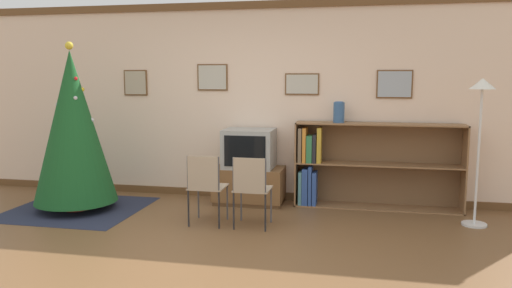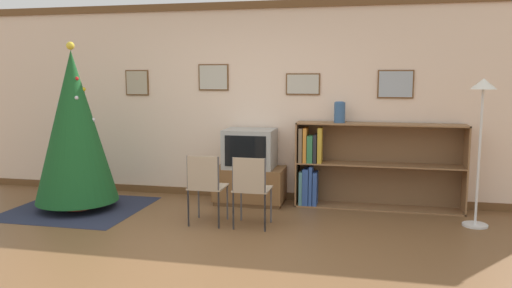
{
  "view_description": "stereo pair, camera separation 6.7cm",
  "coord_description": "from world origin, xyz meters",
  "px_view_note": "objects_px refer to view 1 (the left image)",
  "views": [
    {
      "loc": [
        1.43,
        -4.33,
        1.71
      ],
      "look_at": [
        0.25,
        1.31,
        0.92
      ],
      "focal_mm": 35.0,
      "sensor_mm": 36.0,
      "label": 1
    },
    {
      "loc": [
        1.49,
        -4.32,
        1.71
      ],
      "look_at": [
        0.25,
        1.31,
        0.92
      ],
      "focal_mm": 35.0,
      "sensor_mm": 36.0,
      "label": 2
    }
  ],
  "objects_px": {
    "christmas_tree": "(73,127)",
    "standing_lamp": "(481,113)",
    "television": "(249,148)",
    "vase": "(339,112)",
    "tv_console": "(249,185)",
    "bookshelf": "(352,166)",
    "folding_chair_left": "(206,185)",
    "folding_chair_right": "(251,187)"
  },
  "relations": [
    {
      "from": "christmas_tree",
      "to": "folding_chair_left",
      "type": "distance_m",
      "value": 1.96
    },
    {
      "from": "folding_chair_left",
      "to": "vase",
      "type": "relative_size",
      "value": 3.02
    },
    {
      "from": "tv_console",
      "to": "bookshelf",
      "type": "distance_m",
      "value": 1.39
    },
    {
      "from": "christmas_tree",
      "to": "standing_lamp",
      "type": "relative_size",
      "value": 1.26
    },
    {
      "from": "television",
      "to": "folding_chair_right",
      "type": "relative_size",
      "value": 0.81
    },
    {
      "from": "christmas_tree",
      "to": "bookshelf",
      "type": "distance_m",
      "value": 3.61
    },
    {
      "from": "bookshelf",
      "to": "vase",
      "type": "bearing_deg",
      "value": -175.9
    },
    {
      "from": "standing_lamp",
      "to": "folding_chair_left",
      "type": "bearing_deg",
      "value": -168.27
    },
    {
      "from": "vase",
      "to": "standing_lamp",
      "type": "relative_size",
      "value": 0.16
    },
    {
      "from": "folding_chair_right",
      "to": "vase",
      "type": "relative_size",
      "value": 3.02
    },
    {
      "from": "folding_chair_left",
      "to": "vase",
      "type": "xyz_separation_m",
      "value": [
        1.43,
        1.19,
        0.77
      ]
    },
    {
      "from": "folding_chair_right",
      "to": "standing_lamp",
      "type": "bearing_deg",
      "value": 14.13
    },
    {
      "from": "television",
      "to": "folding_chair_right",
      "type": "height_order",
      "value": "television"
    },
    {
      "from": "vase",
      "to": "bookshelf",
      "type": "bearing_deg",
      "value": 4.1
    },
    {
      "from": "folding_chair_right",
      "to": "vase",
      "type": "bearing_deg",
      "value": 52.93
    },
    {
      "from": "folding_chair_left",
      "to": "folding_chair_right",
      "type": "bearing_deg",
      "value": 0.0
    },
    {
      "from": "folding_chair_right",
      "to": "christmas_tree",
      "type": "bearing_deg",
      "value": 172.16
    },
    {
      "from": "bookshelf",
      "to": "standing_lamp",
      "type": "bearing_deg",
      "value": -22.36
    },
    {
      "from": "folding_chair_right",
      "to": "vase",
      "type": "height_order",
      "value": "vase"
    },
    {
      "from": "tv_console",
      "to": "folding_chair_left",
      "type": "height_order",
      "value": "folding_chair_left"
    },
    {
      "from": "folding_chair_left",
      "to": "folding_chair_right",
      "type": "xyz_separation_m",
      "value": [
        0.53,
        0.0,
        0.0
      ]
    },
    {
      "from": "folding_chair_left",
      "to": "vase",
      "type": "bearing_deg",
      "value": 39.82
    },
    {
      "from": "bookshelf",
      "to": "tv_console",
      "type": "bearing_deg",
      "value": -175.01
    },
    {
      "from": "tv_console",
      "to": "folding_chair_left",
      "type": "distance_m",
      "value": 1.14
    },
    {
      "from": "standing_lamp",
      "to": "folding_chair_right",
      "type": "bearing_deg",
      "value": -165.87
    },
    {
      "from": "tv_console",
      "to": "folding_chair_left",
      "type": "xyz_separation_m",
      "value": [
        -0.27,
        -1.09,
        0.23
      ]
    },
    {
      "from": "television",
      "to": "bookshelf",
      "type": "height_order",
      "value": "bookshelf"
    },
    {
      "from": "vase",
      "to": "tv_console",
      "type": "bearing_deg",
      "value": -174.87
    },
    {
      "from": "television",
      "to": "folding_chair_left",
      "type": "relative_size",
      "value": 0.81
    },
    {
      "from": "television",
      "to": "folding_chair_right",
      "type": "xyz_separation_m",
      "value": [
        0.27,
        -1.09,
        -0.27
      ]
    },
    {
      "from": "bookshelf",
      "to": "standing_lamp",
      "type": "relative_size",
      "value": 1.26
    },
    {
      "from": "christmas_tree",
      "to": "folding_chair_left",
      "type": "height_order",
      "value": "christmas_tree"
    },
    {
      "from": "bookshelf",
      "to": "vase",
      "type": "height_order",
      "value": "vase"
    },
    {
      "from": "folding_chair_left",
      "to": "bookshelf",
      "type": "height_order",
      "value": "bookshelf"
    },
    {
      "from": "television",
      "to": "tv_console",
      "type": "bearing_deg",
      "value": 90.0
    },
    {
      "from": "tv_console",
      "to": "bookshelf",
      "type": "relative_size",
      "value": 0.43
    },
    {
      "from": "tv_console",
      "to": "standing_lamp",
      "type": "distance_m",
      "value": 2.99
    },
    {
      "from": "television",
      "to": "vase",
      "type": "xyz_separation_m",
      "value": [
        1.17,
        0.11,
        0.5
      ]
    },
    {
      "from": "tv_console",
      "to": "vase",
      "type": "distance_m",
      "value": 1.54
    },
    {
      "from": "christmas_tree",
      "to": "vase",
      "type": "height_order",
      "value": "christmas_tree"
    },
    {
      "from": "tv_console",
      "to": "television",
      "type": "distance_m",
      "value": 0.5
    },
    {
      "from": "bookshelf",
      "to": "standing_lamp",
      "type": "xyz_separation_m",
      "value": [
        1.41,
        -0.58,
        0.75
      ]
    }
  ]
}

